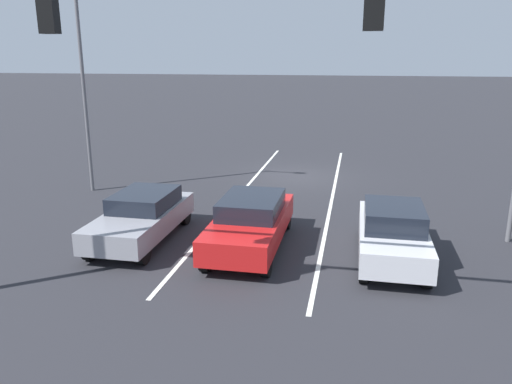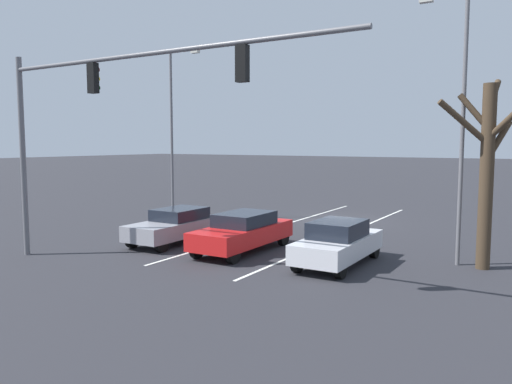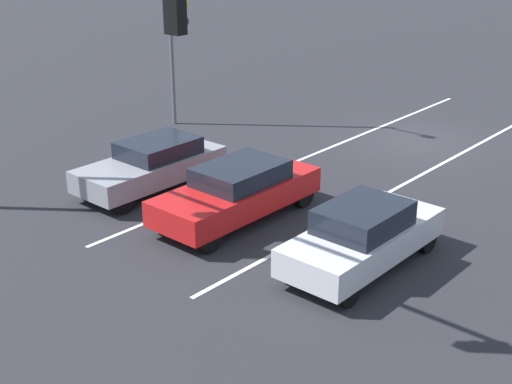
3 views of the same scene
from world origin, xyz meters
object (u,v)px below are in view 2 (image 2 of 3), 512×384
at_px(car_gray_rightlane_front, 176,225).
at_px(bare_tree_near, 486,166).
at_px(car_silver_leftlane_front, 338,242).
at_px(traffic_signal_gantry, 97,105).
at_px(car_red_midlane_front, 243,231).
at_px(street_lamp_left_shoulder, 459,112).
at_px(street_lamp_right_shoulder, 174,124).

xyz_separation_m(car_gray_rightlane_front, bare_tree_near, (-11.42, -1.87, 2.66)).
bearing_deg(bare_tree_near, car_silver_leftlane_front, 24.74).
bearing_deg(traffic_signal_gantry, car_gray_rightlane_front, -81.09).
bearing_deg(car_red_midlane_front, street_lamp_left_shoulder, -164.87).
xyz_separation_m(traffic_signal_gantry, street_lamp_right_shoulder, (4.87, -9.44, -0.20)).
bearing_deg(traffic_signal_gantry, bare_tree_near, -148.81).
bearing_deg(car_gray_rightlane_front, street_lamp_right_shoulder, -49.40).
relative_size(street_lamp_right_shoulder, street_lamp_left_shoulder, 0.99).
bearing_deg(car_red_midlane_front, bare_tree_near, -167.19).
distance_m(car_silver_leftlane_front, street_lamp_left_shoulder, 5.87).
bearing_deg(car_silver_leftlane_front, car_gray_rightlane_front, -0.69).
distance_m(car_silver_leftlane_front, car_gray_rightlane_front, 7.18).
distance_m(street_lamp_left_shoulder, bare_tree_near, 1.98).
relative_size(car_gray_rightlane_front, bare_tree_near, 0.71).
bearing_deg(car_red_midlane_front, car_silver_leftlane_front, 178.45).
xyz_separation_m(car_red_midlane_front, traffic_signal_gantry, (2.56, 4.63, 4.56)).
distance_m(car_gray_rightlane_front, bare_tree_near, 11.87).
bearing_deg(street_lamp_right_shoulder, street_lamp_left_shoulder, 168.94).
distance_m(car_gray_rightlane_front, car_red_midlane_front, 3.29).
xyz_separation_m(car_gray_rightlane_front, street_lamp_left_shoulder, (-10.51, -1.97, 4.41)).
height_order(car_red_midlane_front, street_lamp_right_shoulder, street_lamp_right_shoulder).
xyz_separation_m(car_red_midlane_front, bare_tree_near, (-8.13, -1.85, 2.62)).
bearing_deg(car_gray_rightlane_front, bare_tree_near, -170.71).
bearing_deg(street_lamp_right_shoulder, car_red_midlane_front, 147.05).
bearing_deg(car_silver_leftlane_front, car_red_midlane_front, -1.55).
xyz_separation_m(traffic_signal_gantry, street_lamp_left_shoulder, (-9.79, -6.58, -0.19)).
bearing_deg(car_gray_rightlane_front, traffic_signal_gantry, 98.91).
xyz_separation_m(street_lamp_right_shoulder, bare_tree_near, (-15.56, 2.97, -1.74)).
bearing_deg(bare_tree_near, car_red_midlane_front, 12.81).
relative_size(car_silver_leftlane_front, street_lamp_right_shoulder, 0.49).
bearing_deg(car_gray_rightlane_front, street_lamp_left_shoulder, -169.37).
distance_m(car_red_midlane_front, street_lamp_left_shoulder, 8.66).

